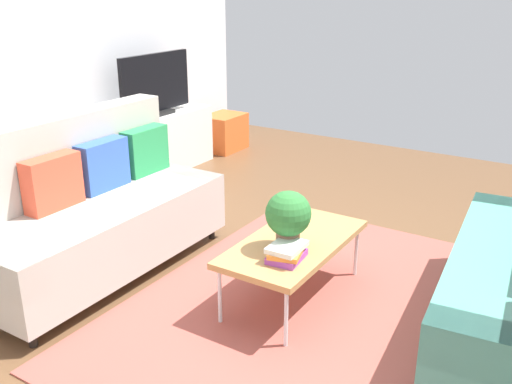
{
  "coord_description": "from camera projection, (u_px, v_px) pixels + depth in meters",
  "views": [
    {
      "loc": [
        -3.0,
        -1.64,
        1.98
      ],
      "look_at": [
        0.02,
        0.27,
        0.65
      ],
      "focal_mm": 39.99,
      "sensor_mm": 36.0,
      "label": 1
    }
  ],
  "objects": [
    {
      "name": "vase_1",
      "position": [
        123.0,
        115.0,
        5.73
      ],
      "size": [
        0.12,
        0.12,
        0.14
      ],
      "primitive_type": "cylinder",
      "color": "silver",
      "rests_on": "tv_console"
    },
    {
      "name": "area_rug",
      "position": [
        316.0,
        309.0,
        3.65
      ],
      "size": [
        2.9,
        2.2,
        0.01
      ],
      "primitive_type": "cube",
      "color": "#9E4C42",
      "rests_on": "ground_plane"
    },
    {
      "name": "table_book_1",
      "position": [
        287.0,
        251.0,
        3.38
      ],
      "size": [
        0.28,
        0.23,
        0.03
      ],
      "primitive_type": "cube",
      "rotation": [
        0.0,
        0.0,
        0.25
      ],
      "color": "orange",
      "rests_on": "table_book_0"
    },
    {
      "name": "bottle_0",
      "position": [
        142.0,
        109.0,
        5.82
      ],
      "size": [
        0.05,
        0.05,
        0.21
      ],
      "primitive_type": "cylinder",
      "color": "#3359B2",
      "rests_on": "tv_console"
    },
    {
      "name": "storage_trunk",
      "position": [
        224.0,
        132.0,
        7.04
      ],
      "size": [
        0.52,
        0.4,
        0.44
      ],
      "primitive_type": "cube",
      "color": "orange",
      "rests_on": "ground_plane"
    },
    {
      "name": "bottle_1",
      "position": [
        148.0,
        109.0,
        5.9
      ],
      "size": [
        0.06,
        0.06,
        0.18
      ],
      "primitive_type": "cylinder",
      "color": "red",
      "rests_on": "tv_console"
    },
    {
      "name": "couch_beige",
      "position": [
        92.0,
        210.0,
        4.04
      ],
      "size": [
        1.91,
        0.85,
        1.1
      ],
      "rotation": [
        0.0,
        0.0,
        3.15
      ],
      "color": "#B2ADA3",
      "rests_on": "ground_plane"
    },
    {
      "name": "coffee_table",
      "position": [
        294.0,
        244.0,
        3.65
      ],
      "size": [
        1.1,
        0.56,
        0.42
      ],
      "color": "#B7844C",
      "rests_on": "ground_plane"
    },
    {
      "name": "vase_0",
      "position": [
        112.0,
        117.0,
        5.61
      ],
      "size": [
        0.09,
        0.09,
        0.15
      ],
      "primitive_type": "cylinder",
      "color": "silver",
      "rests_on": "tv_console"
    },
    {
      "name": "tv_console",
      "position": [
        158.0,
        143.0,
        6.19
      ],
      "size": [
        1.4,
        0.44,
        0.64
      ],
      "primitive_type": "cube",
      "color": "silver",
      "rests_on": "ground_plane"
    },
    {
      "name": "potted_plant",
      "position": [
        288.0,
        216.0,
        3.45
      ],
      "size": [
        0.28,
        0.28,
        0.38
      ],
      "color": "brown",
      "rests_on": "coffee_table"
    },
    {
      "name": "table_book_2",
      "position": [
        287.0,
        247.0,
        3.37
      ],
      "size": [
        0.25,
        0.19,
        0.03
      ],
      "primitive_type": "cube",
      "rotation": [
        0.0,
        0.0,
        0.04
      ],
      "color": "silver",
      "rests_on": "table_book_1"
    },
    {
      "name": "table_book_0",
      "position": [
        287.0,
        256.0,
        3.39
      ],
      "size": [
        0.26,
        0.2,
        0.04
      ],
      "primitive_type": "cube",
      "rotation": [
        0.0,
        0.0,
        0.1
      ],
      "color": "purple",
      "rests_on": "coffee_table"
    },
    {
      "name": "wall_far",
      "position": [
        0.0,
        48.0,
        4.78
      ],
      "size": [
        6.4,
        0.12,
        2.9
      ],
      "primitive_type": "cube",
      "color": "silver",
      "rests_on": "ground_plane"
    },
    {
      "name": "ground_plane",
      "position": [
        288.0,
        290.0,
        3.89
      ],
      "size": [
        7.68,
        7.68,
        0.0
      ],
      "primitive_type": "plane",
      "color": "brown"
    },
    {
      "name": "tv",
      "position": [
        156.0,
        85.0,
        5.96
      ],
      "size": [
        1.0,
        0.2,
        0.64
      ],
      "color": "black",
      "rests_on": "tv_console"
    }
  ]
}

